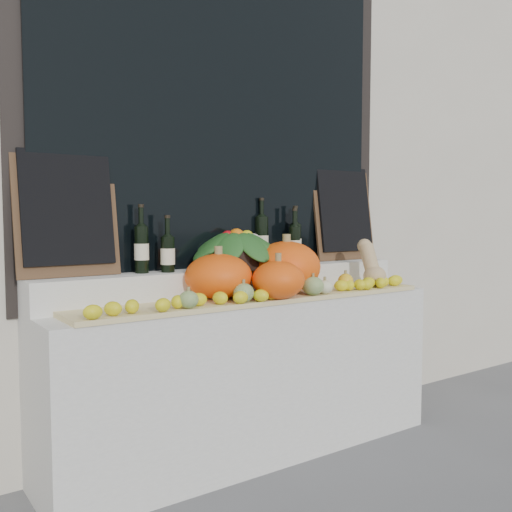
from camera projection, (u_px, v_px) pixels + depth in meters
storefront_facade at (185, 73)px, 3.64m from camera, size 7.00×0.94×4.50m
display_sill at (248, 376)px, 3.19m from camera, size 2.30×0.55×0.88m
rear_tier at (234, 281)px, 3.27m from camera, size 2.30×0.25×0.16m
straw_bedding at (261, 299)px, 3.05m from camera, size 2.10×0.32×0.02m
pumpkin_left at (219, 276)px, 2.97m from camera, size 0.41×0.41×0.23m
pumpkin_right at (286, 267)px, 3.22m from camera, size 0.47×0.47×0.29m
pumpkin_center at (278, 280)px, 2.96m from camera, size 0.35×0.35×0.20m
butternut_squash at (371, 266)px, 3.50m from camera, size 0.14×0.20×0.29m
decorative_gourds at (283, 288)px, 2.99m from camera, size 1.15×0.17×0.16m
lemon_heap at (274, 293)px, 2.96m from camera, size 2.20×0.16×0.06m
produce_bowl at (237, 248)px, 3.25m from camera, size 0.60×0.60×0.23m
wine_bottle_far_left at (142, 249)px, 2.95m from camera, size 0.08×0.08×0.36m
wine_bottle_near_left at (168, 254)px, 3.00m from camera, size 0.08×0.08×0.30m
wine_bottle_tall at (262, 240)px, 3.45m from camera, size 0.08×0.08×0.40m
wine_bottle_near_right at (295, 243)px, 3.55m from camera, size 0.08×0.08×0.36m
wine_bottle_far_right at (294, 244)px, 3.51m from camera, size 0.08×0.08×0.34m
chalkboard_left at (67, 211)px, 2.77m from camera, size 0.50×0.12×0.62m
chalkboard_right at (344, 212)px, 3.82m from camera, size 0.50×0.12×0.62m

